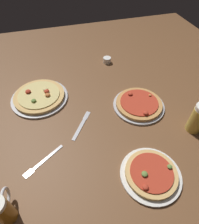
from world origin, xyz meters
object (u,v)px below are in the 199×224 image
Objects in this scene: pizza_plate_side at (139,105)px; pizza_plate_near at (151,174)px; beer_mug_amber at (199,119)px; ramekin_sauce at (107,60)px; pizza_plate_far at (39,97)px; fork_left at (43,161)px; knife_right at (82,125)px; beer_mug_dark at (2,210)px.

pizza_plate_near is at bearing -106.89° from pizza_plate_side.
pizza_plate_side is at bearing 132.74° from beer_mug_amber.
pizza_plate_near reaches higher than ramekin_sauce.
ramekin_sauce is (-0.25, 0.72, -0.06)m from beer_mug_amber.
pizza_plate_far is 0.89m from beer_mug_amber.
pizza_plate_side reaches higher than fork_left.
fork_left is 1.06× the size of knife_right.
beer_mug_amber is (0.76, -0.45, 0.06)m from pizza_plate_far.
pizza_plate_side is at bearing -85.27° from ramekin_sauce.
fork_left is (-0.02, -0.43, -0.01)m from pizza_plate_far.
knife_right is (-0.23, 0.36, -0.01)m from pizza_plate_near.
beer_mug_dark reaches higher than pizza_plate_near.
pizza_plate_far is at bearing 124.26° from pizza_plate_near.
ramekin_sauce reaches higher than fork_left.
pizza_plate_near reaches higher than fork_left.
ramekin_sauce is at bearing 53.04° from beer_mug_dark.
fork_left is at bearing -143.13° from knife_right.
beer_mug_dark reaches higher than ramekin_sauce.
ramekin_sauce is (-0.04, 0.49, 0.00)m from pizza_plate_side.
pizza_plate_far is (-0.43, 0.63, 0.00)m from pizza_plate_near.
pizza_plate_far is 0.57m from ramekin_sauce.
pizza_plate_side is (0.55, -0.23, -0.00)m from pizza_plate_far.
pizza_plate_far is 0.64m from beer_mug_dark.
pizza_plate_far is 1.76× the size of fork_left.
pizza_plate_side is at bearing 29.24° from beer_mug_dark.
pizza_plate_side is 1.54× the size of fork_left.
pizza_plate_far is at bearing 126.23° from knife_right.
ramekin_sauce is (0.08, 0.89, 0.00)m from pizza_plate_near.
beer_mug_amber reaches higher than knife_right.
pizza_plate_side is 2.11× the size of beer_mug_dark.
knife_right is (0.36, 0.35, -0.07)m from beer_mug_dark.
beer_mug_amber is 2.91× the size of ramekin_sauce.
pizza_plate_side is 0.60m from fork_left.
pizza_plate_near is at bearing -152.57° from beer_mug_amber.
pizza_plate_near is at bearing -57.30° from knife_right.
beer_mug_amber is at bearing -30.93° from pizza_plate_far.
beer_mug_amber is 0.78m from fork_left.
beer_mug_dark is 0.78× the size of knife_right.
ramekin_sauce is at bearing 27.40° from pizza_plate_far.
beer_mug_amber reaches higher than fork_left.
pizza_plate_far reaches higher than ramekin_sauce.
pizza_plate_side is 5.21× the size of ramekin_sauce.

